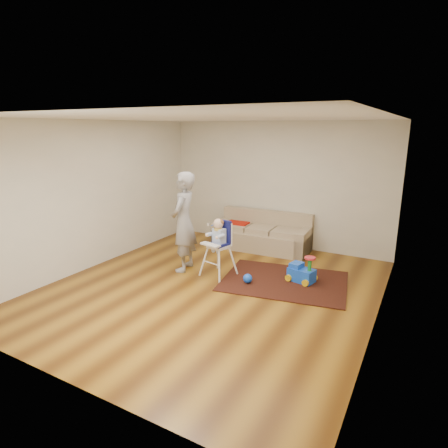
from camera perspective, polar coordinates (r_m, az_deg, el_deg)
The scene contains 9 objects.
ground at distance 6.24m, azimuth -1.80°, elevation -9.74°, with size 5.50×5.50×0.00m, color #532E0C.
room_envelope at distance 6.19m, azimuth 0.57°, elevation 8.12°, with size 5.04×5.52×2.72m.
sofa at distance 8.10m, azimuth 5.74°, elevation -1.09°, with size 2.08×0.93×0.79m.
side_table at distance 8.36m, azimuth 2.23°, elevation -1.65°, with size 0.48×0.48×0.48m, color black, non-canonical shape.
area_rug at distance 6.57m, azimuth 9.16°, elevation -8.57°, with size 2.05×1.54×0.02m, color black.
ride_on_toy at distance 6.52m, azimuth 11.78°, elevation -6.59°, with size 0.43×0.31×0.47m, color blue, non-canonical shape.
toy_ball at distance 6.38m, azimuth 3.62°, elevation -8.28°, with size 0.16×0.16×0.16m, color blue.
high_chair at distance 6.58m, azimuth -0.84°, elevation -3.72°, with size 0.58×0.58×1.05m.
adult at distance 6.78m, azimuth -6.17°, elevation 0.29°, with size 0.66×0.43×1.81m, color gray.
Camera 1 is at (2.92, -4.89, 2.56)m, focal length 30.00 mm.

